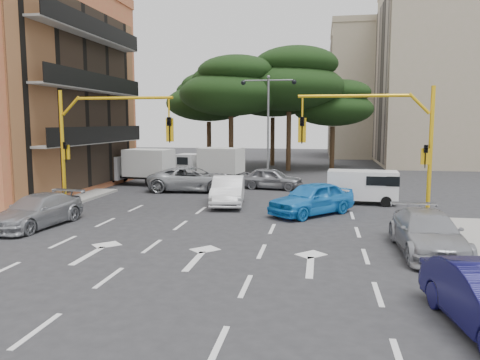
# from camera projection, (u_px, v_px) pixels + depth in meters

# --- Properties ---
(ground) EXTENTS (120.00, 120.00, 0.00)m
(ground) POSITION_uv_depth(u_px,v_px,m) (226.00, 227.00, 19.99)
(ground) COLOR #28282B
(ground) RESTS_ON ground
(median_strip) EXTENTS (1.40, 6.00, 0.15)m
(median_strip) POSITION_uv_depth(u_px,v_px,m) (268.00, 180.00, 35.63)
(median_strip) COLOR gray
(median_strip) RESTS_ON ground
(apartment_beige_far) EXTENTS (16.20, 12.15, 16.70)m
(apartment_beige_far) POSITION_uv_depth(u_px,v_px,m) (394.00, 91.00, 59.79)
(apartment_beige_far) COLOR tan
(apartment_beige_far) RESTS_ON ground
(pine_left_near) EXTENTS (9.15, 9.15, 10.23)m
(pine_left_near) POSITION_uv_depth(u_px,v_px,m) (232.00, 86.00, 41.19)
(pine_left_near) COLOR #382616
(pine_left_near) RESTS_ON ground
(pine_center) EXTENTS (9.98, 9.98, 11.16)m
(pine_center) POSITION_uv_depth(u_px,v_px,m) (290.00, 79.00, 42.21)
(pine_center) COLOR #382616
(pine_center) RESTS_ON ground
(pine_left_far) EXTENTS (8.32, 8.32, 9.30)m
(pine_left_far) POSITION_uv_depth(u_px,v_px,m) (209.00, 97.00, 45.70)
(pine_left_far) COLOR #382616
(pine_left_far) RESTS_ON ground
(pine_right) EXTENTS (7.49, 7.49, 8.37)m
(pine_right) POSITION_uv_depth(u_px,v_px,m) (334.00, 103.00, 43.75)
(pine_right) COLOR #382616
(pine_right) RESTS_ON ground
(pine_back) EXTENTS (9.15, 9.15, 10.23)m
(pine_back) POSITION_uv_depth(u_px,v_px,m) (273.00, 91.00, 47.53)
(pine_back) COLOR #382616
(pine_back) RESTS_ON ground
(signal_mast_right) EXTENTS (5.79, 0.37, 6.00)m
(signal_mast_right) POSITION_uv_depth(u_px,v_px,m) (388.00, 136.00, 20.31)
(signal_mast_right) COLOR yellow
(signal_mast_right) RESTS_ON ground
(signal_mast_left) EXTENTS (5.79, 0.37, 6.00)m
(signal_mast_left) POSITION_uv_depth(u_px,v_px,m) (96.00, 134.00, 22.61)
(signal_mast_left) COLOR yellow
(signal_mast_left) RESTS_ON ground
(street_lamp_center) EXTENTS (4.16, 0.36, 7.77)m
(street_lamp_center) POSITION_uv_depth(u_px,v_px,m) (268.00, 109.00, 34.97)
(street_lamp_center) COLOR slate
(street_lamp_center) RESTS_ON median_strip
(car_white_hatch) EXTENTS (2.21, 4.84, 1.54)m
(car_white_hatch) POSITION_uv_depth(u_px,v_px,m) (228.00, 191.00, 25.36)
(car_white_hatch) COLOR silver
(car_white_hatch) RESTS_ON ground
(car_blue_compact) EXTENTS (4.53, 4.74, 1.59)m
(car_blue_compact) POSITION_uv_depth(u_px,v_px,m) (312.00, 198.00, 22.60)
(car_blue_compact) COLOR blue
(car_blue_compact) RESTS_ON ground
(car_silver_wagon) EXTENTS (2.44, 4.90, 1.37)m
(car_silver_wagon) POSITION_uv_depth(u_px,v_px,m) (37.00, 211.00, 20.03)
(car_silver_wagon) COLOR #97999E
(car_silver_wagon) RESTS_ON ground
(car_silver_cross_a) EXTENTS (5.89, 3.05, 1.59)m
(car_silver_cross_a) POSITION_uv_depth(u_px,v_px,m) (193.00, 179.00, 30.28)
(car_silver_cross_a) COLOR #A2A5AA
(car_silver_cross_a) RESTS_ON ground
(car_silver_cross_b) EXTENTS (4.43, 2.39, 1.43)m
(car_silver_cross_b) POSITION_uv_depth(u_px,v_px,m) (272.00, 178.00, 31.33)
(car_silver_cross_b) COLOR gray
(car_silver_cross_b) RESTS_ON ground
(car_silver_parked) EXTENTS (2.14, 4.98, 1.43)m
(car_silver_parked) POSITION_uv_depth(u_px,v_px,m) (428.00, 233.00, 15.92)
(car_silver_parked) COLOR #999BA1
(car_silver_parked) RESTS_ON ground
(van_white) EXTENTS (3.82, 1.92, 1.86)m
(van_white) POSITION_uv_depth(u_px,v_px,m) (362.00, 187.00, 25.69)
(van_white) COLOR white
(van_white) RESTS_ON ground
(box_truck_a) EXTENTS (5.42, 2.75, 2.56)m
(box_truck_a) POSITION_uv_depth(u_px,v_px,m) (137.00, 167.00, 33.46)
(box_truck_a) COLOR silver
(box_truck_a) RESTS_ON ground
(box_truck_b) EXTENTS (5.44, 3.03, 2.53)m
(box_truck_b) POSITION_uv_depth(u_px,v_px,m) (210.00, 164.00, 35.74)
(box_truck_b) COLOR silver
(box_truck_b) RESTS_ON ground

